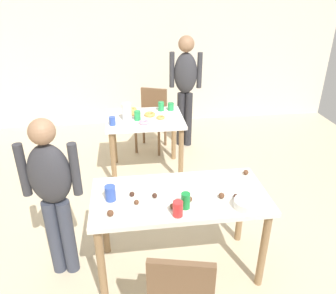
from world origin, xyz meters
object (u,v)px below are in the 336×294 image
object	(u,v)px
dining_table_far	(145,127)
chair_far_table	(152,116)
person_girl_near	(52,189)
person_adult_far	(185,82)
soda_can	(186,201)
mixing_bowl	(247,204)
dining_table_near	(180,206)
pitcher_far	(127,112)

from	to	relation	value
dining_table_far	chair_far_table	world-z (taller)	chair_far_table
person_girl_near	person_adult_far	distance (m)	2.70
person_adult_far	soda_can	size ratio (longest dim) A/B	13.05
dining_table_far	mixing_bowl	distance (m)	1.98
chair_far_table	person_adult_far	size ratio (longest dim) A/B	0.55
chair_far_table	person_girl_near	bearing A→B (deg)	-112.74
mixing_bowl	soda_can	size ratio (longest dim) A/B	1.53
dining_table_near	person_adult_far	world-z (taller)	person_adult_far
chair_far_table	person_girl_near	xyz separation A→B (m)	(-0.95, -2.27, 0.32)
person_girl_near	pitcher_far	xyz separation A→B (m)	(0.59, 1.51, 0.03)
mixing_bowl	dining_table_near	bearing A→B (deg)	153.29
mixing_bowl	soda_can	xyz separation A→B (m)	(-0.44, 0.06, 0.03)
chair_far_table	person_adult_far	bearing A→B (deg)	2.27
dining_table_far	soda_can	xyz separation A→B (m)	(0.17, -1.83, 0.19)
dining_table_near	soda_can	size ratio (longest dim) A/B	11.12
dining_table_near	person_girl_near	world-z (taller)	person_girl_near
chair_far_table	person_adult_far	xyz separation A→B (m)	(0.48, 0.02, 0.46)
person_adult_far	soda_can	bearing A→B (deg)	-100.15
dining_table_far	soda_can	world-z (taller)	soda_can
soda_can	pitcher_far	bearing A→B (deg)	102.06
chair_far_table	pitcher_far	distance (m)	0.91
mixing_bowl	pitcher_far	size ratio (longest dim) A/B	0.92
dining_table_far	mixing_bowl	size ratio (longest dim) A/B	4.96
chair_far_table	person_girl_near	world-z (taller)	person_girl_near
chair_far_table	pitcher_far	bearing A→B (deg)	-115.24
mixing_bowl	pitcher_far	xyz separation A→B (m)	(-0.82, 1.83, 0.07)
dining_table_far	person_girl_near	size ratio (longest dim) A/B	0.67
person_girl_near	mixing_bowl	xyz separation A→B (m)	(1.41, -0.33, -0.04)
dining_table_near	person_adult_far	distance (m)	2.45
dining_table_near	soda_can	bearing A→B (deg)	-85.56
dining_table_near	soda_can	distance (m)	0.24
dining_table_near	pitcher_far	world-z (taller)	pitcher_far
pitcher_far	person_girl_near	bearing A→B (deg)	-111.44
person_adult_far	pitcher_far	size ratio (longest dim) A/B	7.83
dining_table_near	mixing_bowl	bearing A→B (deg)	-26.71
person_girl_near	person_adult_far	bearing A→B (deg)	58.00
dining_table_near	chair_far_table	xyz separation A→B (m)	(-0.01, 2.36, -0.15)
person_girl_near	chair_far_table	bearing A→B (deg)	67.26
dining_table_far	chair_far_table	bearing A→B (deg)	78.23
person_girl_near	soda_can	world-z (taller)	person_girl_near
dining_table_near	person_adult_far	bearing A→B (deg)	78.85
dining_table_far	pitcher_far	distance (m)	0.31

